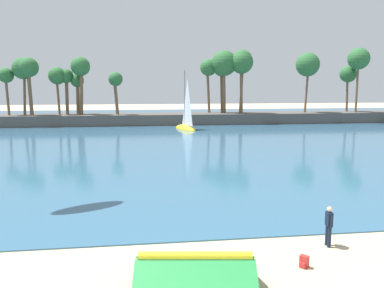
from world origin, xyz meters
TOP-DOWN VIEW (x-y plane):
  - sea at (0.00, 53.35)m, footprint 220.00×89.69m
  - palm_headland at (3.67, 58.20)m, footprint 94.71×6.12m
  - folded_kite at (1.17, 4.88)m, footprint 4.15×3.01m
  - person_at_waterline at (6.98, 7.37)m, footprint 0.22×0.55m
  - backpack_by_trailer at (5.24, 5.73)m, footprint 0.37×0.37m
  - sailboat_near_shore at (6.22, 50.07)m, footprint 3.51×6.66m

SIDE VIEW (x-z plane):
  - sea at x=0.00m, z-range 0.00..0.06m
  - backpack_by_trailer at x=5.24m, z-range -0.01..0.43m
  - folded_kite at x=1.17m, z-range 0.20..1.35m
  - sailboat_near_shore at x=6.22m, z-range -3.73..5.52m
  - person_at_waterline at x=6.98m, z-range 0.06..1.73m
  - palm_headland at x=3.67m, z-range -2.50..10.39m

